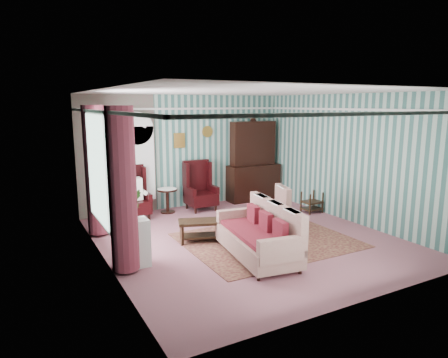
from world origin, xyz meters
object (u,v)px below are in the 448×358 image
wingback_left (133,193)px  plant_stand (132,243)px  dresser_hutch (254,158)px  coffee_table (204,231)px  wingback_right (201,186)px  seated_woman (133,194)px  bookcase (138,169)px  round_side_table (168,201)px  floral_armchair (269,208)px  sofa (257,232)px  nest_table (312,202)px

wingback_left → plant_stand: 2.87m
dresser_hutch → plant_stand: bearing=-144.9°
plant_stand → coffee_table: bearing=19.4°
wingback_right → seated_woman: (-1.75, 0.00, -0.04)m
bookcase → dresser_hutch: dresser_hutch is taller
wingback_left → wingback_right: (1.75, 0.00, 0.00)m
seated_woman → round_side_table: (0.90, 0.15, -0.29)m
wingback_right → coffee_table: size_ratio=1.28×
coffee_table → wingback_right: bearing=66.1°
dresser_hutch → wingback_left: size_ratio=1.89×
dresser_hutch → plant_stand: (-4.30, -3.02, -0.78)m
plant_stand → coffee_table: size_ratio=0.82×
dresser_hutch → wingback_left: 3.55m
wingback_left → floral_armchair: (2.30, -2.25, -0.14)m
wingback_left → wingback_right: 1.75m
dresser_hutch → coffee_table: bearing=-137.8°
floral_armchair → plant_stand: bearing=115.6°
wingback_left → coffee_table: 2.37m
dresser_hutch → floral_armchair: bearing=-115.5°
plant_stand → seated_woman: bearing=73.8°
wingback_left → seated_woman: wingback_left is taller
wingback_right → floral_armchair: (0.55, -2.25, -0.14)m
seated_woman → dresser_hutch: bearing=4.4°
sofa → dresser_hutch: bearing=-23.7°
wingback_left → plant_stand: bearing=-106.2°
wingback_right → coffee_table: (-0.97, -2.20, -0.41)m
wingback_left → nest_table: bearing=-20.8°
sofa → round_side_table: bearing=13.3°
coffee_table → round_side_table: bearing=87.0°
wingback_right → sofa: wingback_right is taller
nest_table → floral_armchair: size_ratio=0.55×
bookcase → sofa: (0.98, -3.80, -0.64)m
bookcase → dresser_hutch: (3.25, -0.12, 0.06)m
plant_stand → coffee_table: 1.68m
wingback_right → wingback_left: bearing=180.0°
nest_table → bookcase: bearing=153.1°
dresser_hutch → wingback_left: (-3.50, -0.27, -0.55)m
dresser_hutch → floral_armchair: (-1.20, -2.52, -0.69)m
dresser_hutch → nest_table: 2.11m
wingback_right → floral_armchair: bearing=-76.3°
plant_stand → round_side_table: bearing=59.6°
wingback_left → plant_stand: wingback_left is taller
floral_armchair → coffee_table: 1.55m
nest_table → plant_stand: bearing=-166.2°
bookcase → coffee_table: (0.53, -2.59, -0.91)m
wingback_left → sofa: (1.23, -3.41, -0.15)m
floral_armchair → bookcase: bearing=54.3°
nest_table → floral_armchair: floral_armchair is taller
nest_table → sofa: bearing=-146.8°
dresser_hutch → round_side_table: (-2.60, -0.12, -0.88)m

